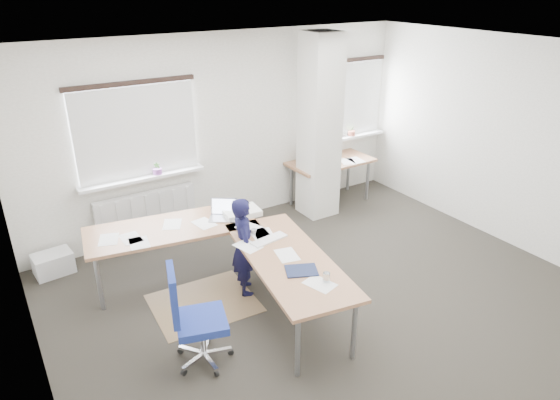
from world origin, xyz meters
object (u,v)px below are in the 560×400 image
desk_main (230,243)px  task_chair (198,337)px  person (244,246)px  desk_side (331,163)px

desk_main → task_chair: task_chair is taller
desk_main → person: bearing=6.4°
desk_side → task_chair: (-3.39, -2.37, -0.39)m
desk_main → task_chair: (-0.79, -0.85, -0.39)m
desk_main → task_chair: bearing=-124.0°
task_chair → person: size_ratio=0.88×
desk_main → desk_side: desk_side is taller
desk_main → desk_side: 3.02m
desk_main → person: (0.17, -0.01, -0.09)m
desk_side → task_chair: bearing=-145.4°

